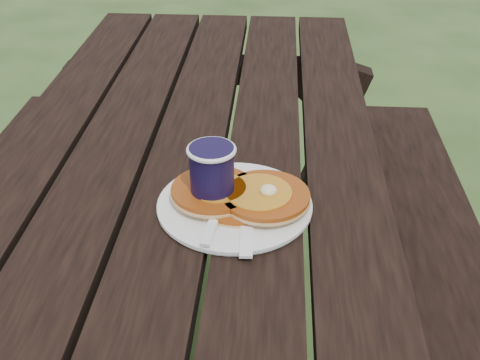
# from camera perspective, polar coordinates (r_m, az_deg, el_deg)

# --- Properties ---
(picnic_table) EXTENTS (1.36, 1.80, 0.75)m
(picnic_table) POSITION_cam_1_polar(r_m,az_deg,el_deg) (1.38, -4.58, -12.03)
(picnic_table) COLOR black
(picnic_table) RESTS_ON ground
(plate) EXTENTS (0.26, 0.26, 0.01)m
(plate) POSITION_cam_1_polar(r_m,az_deg,el_deg) (1.01, -0.51, -2.45)
(plate) COLOR white
(plate) RESTS_ON picnic_table
(pancake_stack) EXTENTS (0.23, 0.16, 0.04)m
(pancake_stack) POSITION_cam_1_polar(r_m,az_deg,el_deg) (1.00, 0.08, -1.43)
(pancake_stack) COLOR #A24712
(pancake_stack) RESTS_ON plate
(knife) EXTENTS (0.03, 0.18, 0.00)m
(knife) POSITION_cam_1_polar(r_m,az_deg,el_deg) (0.96, 0.70, -3.89)
(knife) COLOR white
(knife) RESTS_ON plate
(fork) EXTENTS (0.05, 0.16, 0.01)m
(fork) POSITION_cam_1_polar(r_m,az_deg,el_deg) (0.95, -2.62, -4.16)
(fork) COLOR white
(fork) RESTS_ON plate
(coffee_cup) EXTENTS (0.08, 0.08, 0.11)m
(coffee_cup) POSITION_cam_1_polar(r_m,az_deg,el_deg) (0.98, -2.66, 0.55)
(coffee_cup) COLOR black
(coffee_cup) RESTS_ON picnic_table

